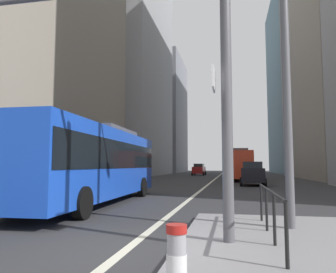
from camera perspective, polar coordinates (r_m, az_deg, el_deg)
The scene contains 14 objects.
ground_plane at distance 26.30m, azimuth 6.81°, elevation -8.67°, with size 160.00×160.00×0.00m, color #303033.
lane_centre_line at distance 36.27m, azimuth 8.04°, elevation -7.67°, with size 0.20×80.00×0.01m, color beige.
office_tower_left_mid at distance 58.81m, azimuth -7.35°, elevation 11.99°, with size 12.29×23.25×37.85m, color #9E9EA3.
office_tower_left_far at distance 81.90m, azimuth -1.67°, elevation 3.70°, with size 12.19×19.07×28.48m, color gray.
office_tower_right_far at distance 76.49m, azimuth 22.41°, elevation 8.63°, with size 11.58×24.04×38.69m, color slate.
city_bus_blue_oncoming at distance 14.13m, azimuth -12.97°, elevation -4.19°, with size 2.93×11.55×3.40m.
city_bus_red_receding at distance 37.16m, azimuth 12.29°, elevation -4.72°, with size 2.87×11.76×3.40m.
car_oncoming_mid at distance 54.78m, azimuth 5.50°, elevation -5.80°, with size 2.17×4.29×1.94m.
car_receding_near at distance 27.51m, azimuth 14.67°, elevation -6.33°, with size 2.11×4.12×1.94m.
car_receding_far at distance 64.85m, azimuth 12.27°, elevation -5.61°, with size 2.06×4.05×1.94m.
traffic_signal_gantry at distance 7.41m, azimuth -9.29°, elevation 14.86°, with size 7.04×0.65×6.00m.
street_lamp_post at distance 9.08m, azimuth 19.87°, elevation 18.89°, with size 5.50×0.32×8.00m.
bollard_left at distance 3.21m, azimuth 1.54°, elevation -22.58°, with size 0.20×0.20×0.93m.
pedestrian_railing at distance 7.17m, azimuth 17.55°, elevation -10.97°, with size 0.06×4.21×0.98m.
Camera 1 is at (2.04, -6.18, 1.63)m, focal length 34.47 mm.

